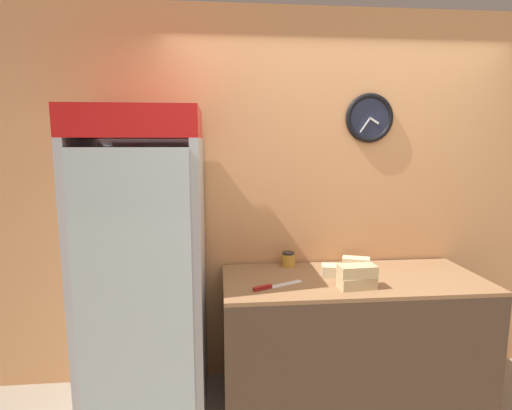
# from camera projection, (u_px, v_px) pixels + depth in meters

# --- Properties ---
(wall_back) EXTENTS (5.20, 0.09, 2.70)m
(wall_back) POSITION_uv_depth(u_px,v_px,m) (337.00, 199.00, 2.98)
(wall_back) COLOR tan
(wall_back) RESTS_ON ground_plane
(prep_counter) EXTENTS (1.72, 0.72, 0.88)m
(prep_counter) POSITION_uv_depth(u_px,v_px,m) (350.00, 339.00, 2.72)
(prep_counter) COLOR #4C3828
(prep_counter) RESTS_ON ground_plane
(beverage_cooler) EXTENTS (0.75, 0.67, 1.97)m
(beverage_cooler) POSITION_uv_depth(u_px,v_px,m) (145.00, 252.00, 2.57)
(beverage_cooler) COLOR #B2B7BC
(beverage_cooler) RESTS_ON ground_plane
(sandwich_stack_bottom) EXTENTS (0.24, 0.14, 0.07)m
(sandwich_stack_bottom) POSITION_uv_depth(u_px,v_px,m) (357.00, 282.00, 2.45)
(sandwich_stack_bottom) COLOR tan
(sandwich_stack_bottom) RESTS_ON prep_counter
(sandwich_stack_middle) EXTENTS (0.23, 0.13, 0.07)m
(sandwich_stack_middle) POSITION_uv_depth(u_px,v_px,m) (357.00, 271.00, 2.44)
(sandwich_stack_middle) COLOR tan
(sandwich_stack_middle) RESTS_ON sandwich_stack_bottom
(sandwich_flat_left) EXTENTS (0.21, 0.16, 0.06)m
(sandwich_flat_left) POSITION_uv_depth(u_px,v_px,m) (356.00, 262.00, 2.89)
(sandwich_flat_left) COLOR beige
(sandwich_flat_left) RESTS_ON prep_counter
(sandwich_flat_right) EXTENTS (0.25, 0.15, 0.08)m
(sandwich_flat_right) POSITION_uv_depth(u_px,v_px,m) (339.00, 271.00, 2.67)
(sandwich_flat_right) COLOR beige
(sandwich_flat_right) RESTS_ON prep_counter
(chefs_knife) EXTENTS (0.33, 0.18, 0.02)m
(chefs_knife) POSITION_uv_depth(u_px,v_px,m) (271.00, 286.00, 2.46)
(chefs_knife) COLOR silver
(chefs_knife) RESTS_ON prep_counter
(condiment_jar) EXTENTS (0.10, 0.10, 0.10)m
(condiment_jar) POSITION_uv_depth(u_px,v_px,m) (288.00, 259.00, 2.89)
(condiment_jar) COLOR gold
(condiment_jar) RESTS_ON prep_counter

